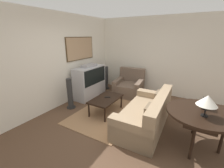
# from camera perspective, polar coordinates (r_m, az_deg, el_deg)

# --- Properties ---
(ground_plane) EXTENTS (12.00, 12.00, 0.00)m
(ground_plane) POSITION_cam_1_polar(r_m,az_deg,el_deg) (3.74, 3.01, -15.57)
(ground_plane) COLOR brown
(wall_back) EXTENTS (12.00, 0.10, 2.70)m
(wall_back) POSITION_cam_1_polar(r_m,az_deg,el_deg) (4.56, -21.26, 7.88)
(wall_back) COLOR silver
(wall_back) RESTS_ON ground_plane
(wall_right) EXTENTS (0.06, 12.00, 2.70)m
(wall_right) POSITION_cam_1_polar(r_m,az_deg,el_deg) (5.63, 15.90, 10.08)
(wall_right) COLOR silver
(wall_right) RESTS_ON ground_plane
(area_rug) EXTENTS (2.49, 1.53, 0.01)m
(area_rug) POSITION_cam_1_polar(r_m,az_deg,el_deg) (4.38, -0.58, -10.01)
(area_rug) COLOR #99704C
(area_rug) RESTS_ON ground_plane
(tv) EXTENTS (1.22, 0.49, 1.15)m
(tv) POSITION_cam_1_polar(r_m,az_deg,el_deg) (5.21, -8.38, 0.91)
(tv) COLOR #B7B7BC
(tv) RESTS_ON ground_plane
(couch) EXTENTS (1.94, 0.97, 0.81)m
(couch) POSITION_cam_1_polar(r_m,az_deg,el_deg) (3.68, 12.96, -11.30)
(couch) COLOR #9E8466
(couch) RESTS_ON ground_plane
(armchair) EXTENTS (1.10, 1.06, 0.92)m
(armchair) POSITION_cam_1_polar(r_m,az_deg,el_deg) (5.44, 6.57, -1.08)
(armchair) COLOR brown
(armchair) RESTS_ON ground_plane
(coffee_table) EXTENTS (0.99, 0.59, 0.43)m
(coffee_table) POSITION_cam_1_polar(r_m,az_deg,el_deg) (4.13, -2.30, -5.97)
(coffee_table) COLOR black
(coffee_table) RESTS_ON ground_plane
(console_table) EXTENTS (1.20, 1.20, 0.74)m
(console_table) POSITION_cam_1_polar(r_m,az_deg,el_deg) (3.24, 30.76, -10.07)
(console_table) COLOR black
(console_table) RESTS_ON ground_plane
(table_lamp) EXTENTS (0.33, 0.33, 0.39)m
(table_lamp) POSITION_cam_1_polar(r_m,az_deg,el_deg) (2.96, 32.56, -5.36)
(table_lamp) COLOR black
(table_lamp) RESTS_ON console_table
(mantel_clock) EXTENTS (0.15, 0.10, 0.20)m
(mantel_clock) POSITION_cam_1_polar(r_m,az_deg,el_deg) (3.34, 31.95, -6.28)
(mantel_clock) COLOR black
(mantel_clock) RESTS_ON console_table
(remote) EXTENTS (0.11, 0.16, 0.02)m
(remote) POSITION_cam_1_polar(r_m,az_deg,el_deg) (4.15, -1.72, -5.01)
(remote) COLOR black
(remote) RESTS_ON coffee_table
(speaker_tower_left) EXTENTS (0.26, 0.26, 0.90)m
(speaker_tower_left) POSITION_cam_1_polar(r_m,az_deg,el_deg) (4.55, -15.72, -3.81)
(speaker_tower_left) COLOR black
(speaker_tower_left) RESTS_ON ground_plane
(speaker_tower_right) EXTENTS (0.26, 0.26, 0.90)m
(speaker_tower_right) POSITION_cam_1_polar(r_m,az_deg,el_deg) (5.99, -2.22, 2.17)
(speaker_tower_right) COLOR black
(speaker_tower_right) RESTS_ON ground_plane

